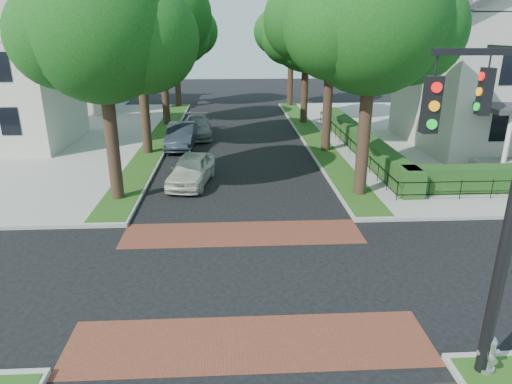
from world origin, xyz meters
TOP-DOWN VIEW (x-y plane):
  - ground at (0.00, 0.00)m, footprint 120.00×120.00m
  - sidewalk_ne at (19.50, 19.00)m, footprint 30.00×30.00m
  - crosswalk_far at (0.00, 3.20)m, footprint 9.00×2.20m
  - crosswalk_near at (0.00, -3.20)m, footprint 9.00×2.20m
  - grass_strip_ne at (5.40, 19.10)m, footprint 1.60×29.80m
  - grass_strip_nw at (-5.40, 19.10)m, footprint 1.60×29.80m
  - tree_right_near at (5.60, 7.24)m, footprint 7.75×6.67m
  - tree_right_mid at (5.61, 15.25)m, footprint 8.25×7.09m
  - tree_right_far at (5.60, 24.22)m, footprint 7.25×6.23m
  - tree_right_back at (5.60, 33.23)m, footprint 7.50×6.45m
  - tree_left_near at (-5.40, 7.23)m, footprint 7.50×6.45m
  - tree_left_mid at (-5.39, 15.24)m, footprint 8.00×6.88m
  - tree_left_far at (-5.40, 24.22)m, footprint 7.00×6.02m
  - tree_left_back at (-5.40, 33.24)m, footprint 7.75×6.66m
  - hedge_main_road at (7.70, 15.00)m, footprint 1.00×18.00m
  - fence_main_road at (6.90, 15.00)m, footprint 0.06×18.00m
  - house_left_far at (-15.49, 31.99)m, footprint 10.00×9.00m
  - traffic_signal at (4.89, -4.41)m, footprint 2.17×2.00m
  - parked_car_front at (-2.37, 9.22)m, footprint 2.49×4.64m
  - parked_car_middle at (-3.60, 16.73)m, footprint 1.74×4.82m
  - parked_car_rear at (-2.80, 19.87)m, footprint 2.35×5.08m
  - fire_hydrant at (5.20, -4.61)m, footprint 0.47×0.45m

SIDE VIEW (x-z plane):
  - ground at x=0.00m, z-range 0.00..0.00m
  - crosswalk_far at x=0.00m, z-range 0.00..0.01m
  - crosswalk_near at x=0.00m, z-range 0.00..0.01m
  - sidewalk_ne at x=19.50m, z-range 0.00..0.15m
  - grass_strip_ne at x=5.40m, z-range 0.15..0.17m
  - grass_strip_nw at x=-5.40m, z-range 0.15..0.17m
  - fence_main_road at x=6.90m, z-range 0.15..1.05m
  - fire_hydrant at x=5.20m, z-range 0.13..1.07m
  - parked_car_rear at x=-2.80m, z-range 0.00..1.44m
  - parked_car_front at x=-2.37m, z-range 0.00..1.50m
  - hedge_main_road at x=7.70m, z-range 0.15..1.35m
  - parked_car_middle at x=-3.60m, z-range 0.00..1.58m
  - traffic_signal at x=4.89m, z-range 0.71..8.71m
  - house_left_far at x=-15.49m, z-range -0.03..10.11m
  - tree_right_far at x=5.60m, z-range 2.04..11.78m
  - tree_left_far at x=-5.40m, z-range 2.19..12.05m
  - tree_right_back at x=5.60m, z-range 2.17..12.37m
  - tree_left_near at x=-5.40m, z-range 2.17..12.37m
  - tree_left_back at x=-5.40m, z-range 2.19..12.63m
  - tree_right_near at x=5.60m, z-range 2.30..12.96m
  - tree_right_mid at x=5.61m, z-range 2.38..13.60m
  - tree_left_mid at x=-5.39m, z-range 2.60..14.08m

